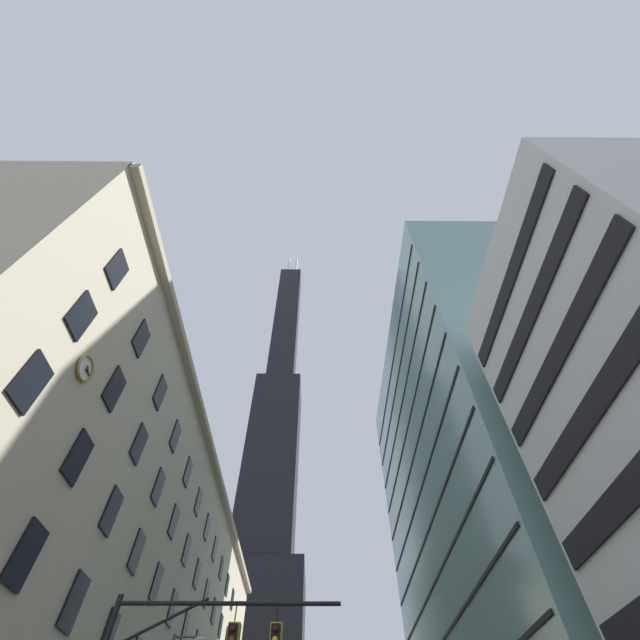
# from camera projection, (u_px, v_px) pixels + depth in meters

# --- Properties ---
(station_building) EXTENTS (13.34, 66.83, 26.63)m
(station_building) POSITION_uv_depth(u_px,v_px,m) (111.00, 614.00, 34.35)
(station_building) COLOR #BCAF93
(station_building) RESTS_ON ground
(dark_skyscraper) EXTENTS (22.34, 22.34, 198.98)m
(dark_skyscraper) POSITION_uv_depth(u_px,v_px,m) (268.00, 502.00, 114.97)
(dark_skyscraper) COLOR black
(dark_skyscraper) RESTS_ON ground
(glass_office_midrise) EXTENTS (16.74, 39.87, 49.59)m
(glass_office_midrise) POSITION_uv_depth(u_px,v_px,m) (494.00, 490.00, 43.86)
(glass_office_midrise) COLOR gray
(glass_office_midrise) RESTS_ON ground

